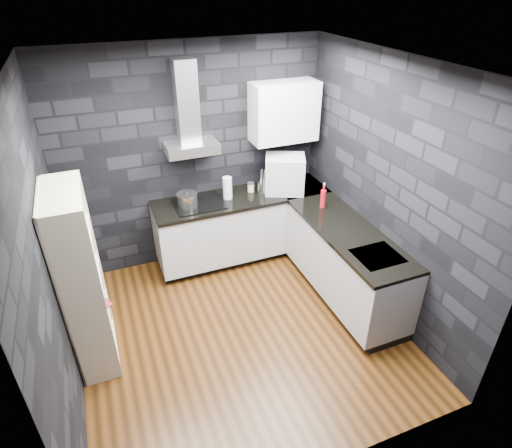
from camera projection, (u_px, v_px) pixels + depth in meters
ground at (241, 330)px, 4.57m from camera, size 3.20×3.20×0.00m
ceiling at (235, 66)px, 3.18m from camera, size 3.20×3.20×0.00m
wall_back at (193, 158)px, 5.17m from camera, size 3.20×0.05×2.70m
wall_front at (330, 350)px, 2.58m from camera, size 3.20×0.05×2.70m
wall_left at (44, 261)px, 3.35m from camera, size 0.05×3.20×2.70m
wall_right at (387, 192)px, 4.39m from camera, size 0.05×3.20×2.70m
toekick_back at (242, 251)px, 5.77m from camera, size 2.18×0.50×0.10m
toekick_right at (345, 291)px, 5.05m from camera, size 0.50×1.78×0.10m
counter_back_cab at (242, 225)px, 5.51m from camera, size 2.20×0.60×0.76m
counter_right_cab at (346, 262)px, 4.81m from camera, size 0.60×1.80×0.76m
counter_back_top at (242, 198)px, 5.30m from camera, size 2.20×0.62×0.04m
counter_right_top at (349, 232)px, 4.60m from camera, size 0.62×1.80×0.04m
counter_corner_top at (299, 187)px, 5.56m from camera, size 0.62×0.62×0.04m
hood_body at (192, 148)px, 4.89m from camera, size 0.60×0.34×0.12m
hood_chimney at (187, 102)px, 4.68m from camera, size 0.24×0.20×0.90m
upper_cabinet at (284, 112)px, 5.10m from camera, size 0.80×0.35×0.70m
cooktop at (199, 203)px, 5.12m from camera, size 0.58×0.50×0.01m
sink_rim at (378, 256)px, 4.20m from camera, size 0.44×0.40×0.01m
pot at (187, 200)px, 5.03m from camera, size 0.27×0.27×0.14m
glass_vase at (227, 188)px, 5.18m from camera, size 0.12×0.12×0.27m
storage_jar at (251, 188)px, 5.38m from camera, size 0.10×0.10×0.10m
utensil_crock at (262, 188)px, 5.33m from camera, size 0.11×0.11×0.14m
appliance_garage at (285, 175)px, 5.30m from camera, size 0.58×0.53×0.47m
red_bottle at (323, 199)px, 5.00m from camera, size 0.08×0.08×0.22m
bookshelf at (82, 281)px, 3.86m from camera, size 0.46×0.84×1.80m
fruit_bowl at (82, 286)px, 3.73m from camera, size 0.26×0.26×0.05m
book_red at (89, 300)px, 4.13m from camera, size 0.16×0.10×0.23m
book_second at (87, 292)px, 4.19m from camera, size 0.15×0.04×0.20m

